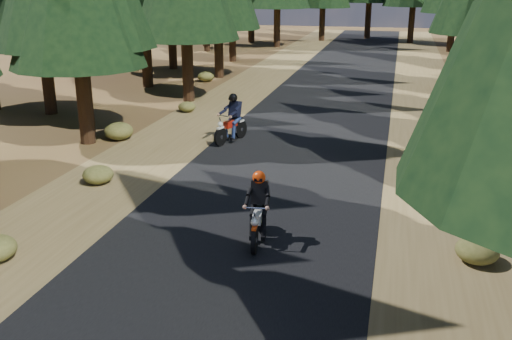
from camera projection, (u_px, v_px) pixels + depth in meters
The scene contains 7 objects.
ground at pixel (240, 237), 12.75m from camera, with size 120.00×120.00×0.00m, color #472E19.
road at pixel (284, 169), 17.35m from camera, with size 6.00×100.00×0.01m, color black.
shoulder_l at pixel (144, 158), 18.40m from camera, with size 3.20×100.00×0.01m, color brown.
shoulder_r at pixel (441, 181), 16.30m from camera, with size 3.20×100.00×0.01m, color brown.
understory_shrubs at pixel (317, 145), 18.90m from camera, with size 15.92×29.06×0.62m.
rider_lead at pixel (258, 219), 12.36m from camera, with size 0.73×1.82×1.58m.
rider_follow at pixel (231, 126), 20.00m from camera, with size 1.17×1.99×1.70m.
Camera 1 is at (3.15, -11.17, 5.49)m, focal length 40.00 mm.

